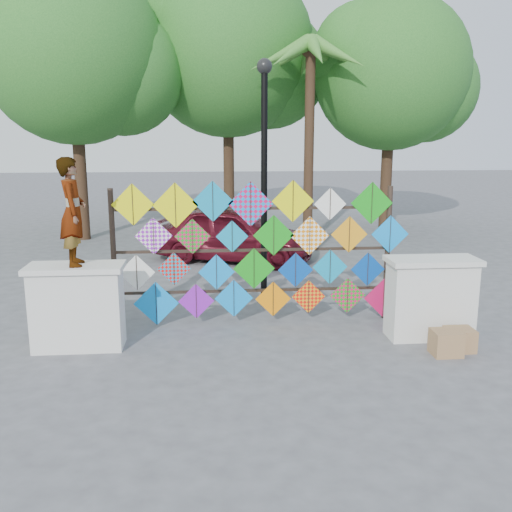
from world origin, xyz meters
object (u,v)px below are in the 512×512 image
sedan (233,234)px  kite_rack (258,252)px  lamppost (264,160)px  vendor_woman (73,212)px

sedan → kite_rack: bearing=-158.0°
kite_rack → lamppost: (0.22, 1.27, 1.45)m
vendor_woman → lamppost: (2.98, 2.20, 0.63)m
sedan → vendor_woman: bearing=175.8°
kite_rack → lamppost: bearing=79.9°
vendor_woman → lamppost: lamppost is taller
kite_rack → lamppost: 1.94m
lamppost → sedan: bearing=96.5°
sedan → lamppost: lamppost is taller
vendor_woman → sedan: (2.57, 5.78, -1.37)m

